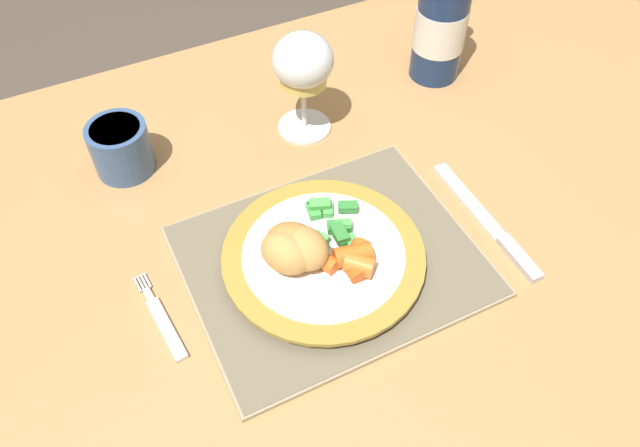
{
  "coord_description": "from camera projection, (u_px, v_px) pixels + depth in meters",
  "views": [
    {
      "loc": [
        -0.22,
        -0.47,
        1.34
      ],
      "look_at": [
        -0.01,
        -0.05,
        0.78
      ],
      "focal_mm": 35.0,
      "sensor_mm": 36.0,
      "label": 1
    }
  ],
  "objects": [
    {
      "name": "dining_table",
      "position": [
        314.0,
        255.0,
        0.86
      ],
      "size": [
        1.49,
        0.82,
        0.74
      ],
      "color": "#AD7F4C",
      "rests_on": "ground"
    },
    {
      "name": "dinner_plate",
      "position": [
        324.0,
        258.0,
        0.73
      ],
      "size": [
        0.24,
        0.24,
        0.02
      ],
      "color": "white",
      "rests_on": "placemat"
    },
    {
      "name": "placemat",
      "position": [
        331.0,
        261.0,
        0.74
      ],
      "size": [
        0.34,
        0.27,
        0.01
      ],
      "color": "gray",
      "rests_on": "dining_table"
    },
    {
      "name": "ground_plane",
      "position": [
        316.0,
        434.0,
        1.36
      ],
      "size": [
        6.0,
        6.0,
        0.0
      ],
      "primitive_type": "plane",
      "color": "#4C4238"
    },
    {
      "name": "drinking_cup",
      "position": [
        121.0,
        147.0,
        0.82
      ],
      "size": [
        0.08,
        0.08,
        0.07
      ],
      "color": "#385684",
      "rests_on": "dining_table"
    },
    {
      "name": "table_knife",
      "position": [
        494.0,
        229.0,
        0.77
      ],
      "size": [
        0.02,
        0.21,
        0.01
      ],
      "color": "silver",
      "rests_on": "dining_table"
    },
    {
      "name": "wine_glass",
      "position": [
        303.0,
        65.0,
        0.81
      ],
      "size": [
        0.08,
        0.08,
        0.15
      ],
      "color": "silver",
      "rests_on": "dining_table"
    },
    {
      "name": "breaded_croquettes",
      "position": [
        294.0,
        248.0,
        0.7
      ],
      "size": [
        0.09,
        0.09,
        0.05
      ],
      "color": "tan",
      "rests_on": "dinner_plate"
    },
    {
      "name": "glazed_carrots",
      "position": [
        353.0,
        260.0,
        0.7
      ],
      "size": [
        0.07,
        0.06,
        0.02
      ],
      "color": "orange",
      "rests_on": "dinner_plate"
    },
    {
      "name": "green_beans_pile",
      "position": [
        330.0,
        221.0,
        0.74
      ],
      "size": [
        0.08,
        0.09,
        0.02
      ],
      "color": "green",
      "rests_on": "dinner_plate"
    },
    {
      "name": "bottle",
      "position": [
        443.0,
        13.0,
        0.9
      ],
      "size": [
        0.08,
        0.08,
        0.28
      ],
      "color": "navy",
      "rests_on": "dining_table"
    },
    {
      "name": "fork",
      "position": [
        163.0,
        322.0,
        0.69
      ],
      "size": [
        0.03,
        0.13,
        0.01
      ],
      "color": "silver",
      "rests_on": "dining_table"
    }
  ]
}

